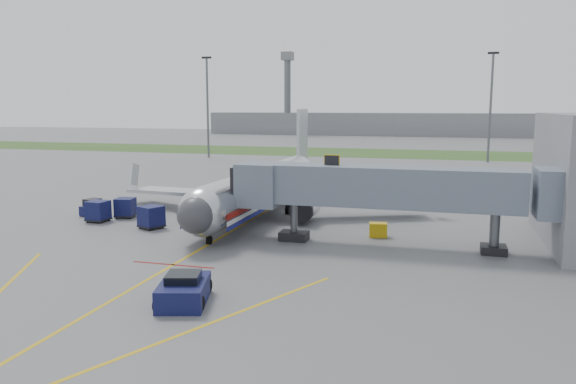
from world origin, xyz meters
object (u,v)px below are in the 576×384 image
(belt_loader, at_px, (231,211))
(airliner, at_px, (263,187))
(ramp_worker, at_px, (240,202))
(pushback_tug, at_px, (184,290))
(baggage_tug, at_px, (93,208))

(belt_loader, bearing_deg, airliner, 43.65)
(belt_loader, distance_m, ramp_worker, 3.97)
(airliner, height_order, pushback_tug, airliner)
(baggage_tug, distance_m, belt_loader, 13.58)
(airliner, xyz_separation_m, pushback_tug, (4.00, -25.73, -1.95))
(pushback_tug, relative_size, belt_loader, 1.00)
(airliner, bearing_deg, pushback_tug, -81.17)
(pushback_tug, relative_size, baggage_tug, 1.77)
(airliner, xyz_separation_m, belt_loader, (-2.52, -2.40, -2.12))
(ramp_worker, bearing_deg, belt_loader, -118.18)
(pushback_tug, bearing_deg, belt_loader, 105.60)
(pushback_tug, bearing_deg, baggage_tug, 134.41)
(pushback_tug, bearing_deg, ramp_worker, 104.40)
(pushback_tug, height_order, ramp_worker, pushback_tug)
(airliner, xyz_separation_m, ramp_worker, (-3.00, 1.53, -1.90))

